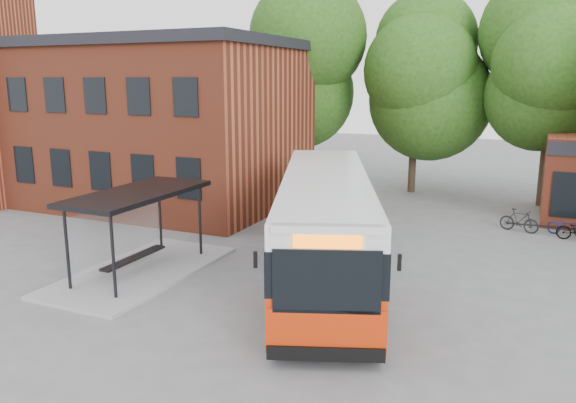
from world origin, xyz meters
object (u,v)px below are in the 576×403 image
at_px(bus_shelter, 140,232).
at_px(bicycle_2, 568,226).
at_px(city_bus, 325,225).
at_px(bicycle_1, 519,221).

bearing_deg(bus_shelter, bicycle_2, 39.29).
distance_m(bus_shelter, city_bus, 6.30).
bearing_deg(bicycle_2, city_bus, 154.95).
bearing_deg(city_bus, bicycle_2, 27.07).
xyz_separation_m(city_bus, bicycle_1, (5.90, 8.45, -1.20)).
xyz_separation_m(bus_shelter, bicycle_2, (13.57, 11.10, -1.02)).
xyz_separation_m(bus_shelter, bicycle_1, (11.66, 10.99, -0.95)).
xyz_separation_m(bicycle_1, bicycle_2, (1.91, 0.11, -0.07)).
height_order(bicycle_1, bicycle_2, bicycle_1).
bearing_deg(bicycle_1, city_bus, 159.98).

